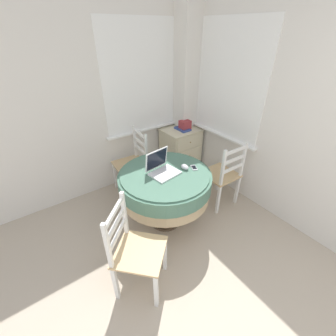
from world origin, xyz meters
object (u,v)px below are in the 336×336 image
cell_phone (194,168)px  dining_chair_near_right_window (223,175)px  laptop (162,168)px  book_on_cabinet (183,129)px  dining_chair_near_back_window (133,163)px  storage_box (185,125)px  dining_chair_camera_near (135,250)px  corner_cabinet (180,150)px  computer_mouse (185,167)px  round_dining_table (165,184)px

cell_phone → dining_chair_near_right_window: size_ratio=0.13×
laptop → book_on_cabinet: 1.24m
dining_chair_near_back_window → storage_box: bearing=0.1°
laptop → dining_chair_near_back_window: (0.04, 0.79, -0.33)m
laptop → dining_chair_camera_near: (-0.64, -0.52, -0.33)m
dining_chair_near_right_window → corner_cabinet: (0.09, 1.00, -0.08)m
computer_mouse → book_on_cabinet: 1.13m
round_dining_table → storage_box: storage_box is taller
dining_chair_near_right_window → storage_box: 1.03m
storage_box → round_dining_table: bearing=-139.3°
computer_mouse → storage_box: 1.15m
computer_mouse → dining_chair_near_back_window: size_ratio=0.11×
round_dining_table → laptop: size_ratio=3.09×
storage_box → book_on_cabinet: storage_box is taller
cell_phone → computer_mouse: bearing=154.6°
round_dining_table → computer_mouse: computer_mouse is taller
laptop → dining_chair_near_back_window: size_ratio=0.36×
storage_box → book_on_cabinet: bearing=166.7°
dining_chair_camera_near → corner_cabinet: 2.08m
round_dining_table → dining_chair_camera_near: 0.84m
cell_phone → dining_chair_camera_near: dining_chair_camera_near is taller
dining_chair_near_back_window → computer_mouse: bearing=-76.9°
dining_chair_near_right_window → corner_cabinet: bearing=84.6°
computer_mouse → dining_chair_near_right_window: 0.67m
dining_chair_near_back_window → book_on_cabinet: size_ratio=3.79×
laptop → storage_box: bearing=39.2°
round_dining_table → dining_chair_near_back_window: 0.83m
dining_chair_near_back_window → book_on_cabinet: (0.90, 0.01, 0.30)m
round_dining_table → corner_cabinet: 1.27m
computer_mouse → corner_cabinet: computer_mouse is taller
dining_chair_near_back_window → storage_box: dining_chair_near_back_window is taller
computer_mouse → corner_cabinet: bearing=53.5°
round_dining_table → dining_chair_near_right_window: 0.84m
round_dining_table → book_on_cabinet: (0.92, 0.83, 0.16)m
dining_chair_camera_near → storage_box: size_ratio=5.95×
laptop → storage_box: (0.98, 0.80, 0.02)m
round_dining_table → dining_chair_near_right_window: dining_chair_near_right_window is taller
cell_phone → corner_cabinet: bearing=58.8°
round_dining_table → dining_chair_camera_near: dining_chair_camera_near is taller
dining_chair_near_back_window → dining_chair_camera_near: 1.48m
computer_mouse → dining_chair_near_back_window: 0.96m
storage_box → dining_chair_near_right_window: bearing=-98.1°
corner_cabinet → dining_chair_near_back_window: bearing=-177.2°
round_dining_table → dining_chair_near_right_window: bearing=-9.2°
laptop → computer_mouse: 0.26m
round_dining_table → computer_mouse: bearing=-15.8°
round_dining_table → corner_cabinet: size_ratio=1.41×
round_dining_table → dining_chair_near_back_window: dining_chair_near_back_window is taller
computer_mouse → dining_chair_camera_near: size_ratio=0.11×
round_dining_table → computer_mouse: 0.29m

